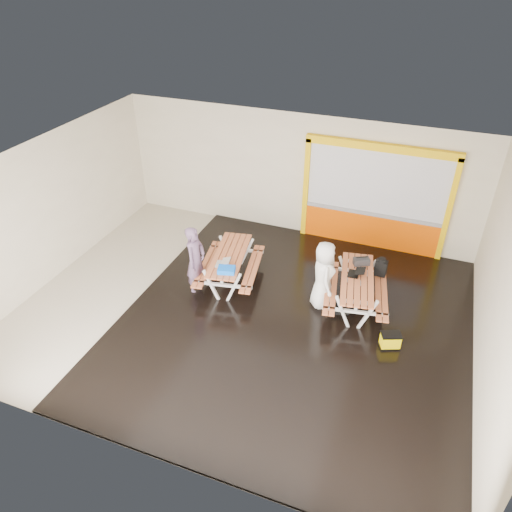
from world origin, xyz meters
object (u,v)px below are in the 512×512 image
at_px(person_right, 323,275).
at_px(laptop_left, 222,263).
at_px(picnic_table_right, 357,285).
at_px(blue_pouch, 226,270).
at_px(picnic_table_left, 230,261).
at_px(fluke_bag, 390,341).
at_px(laptop_right, 356,273).
at_px(dark_case, 339,307).
at_px(toolbox, 361,261).
at_px(backpack, 381,267).
at_px(person_left, 196,260).

distance_m(person_right, laptop_left, 2.37).
height_order(picnic_table_right, laptop_left, laptop_left).
bearing_deg(blue_pouch, picnic_table_right, 16.28).
height_order(picnic_table_left, fluke_bag, picnic_table_left).
distance_m(laptop_left, laptop_right, 3.09).
bearing_deg(dark_case, picnic_table_left, 176.38).
relative_size(toolbox, dark_case, 0.93).
distance_m(picnic_table_right, fluke_bag, 1.54).
bearing_deg(laptop_left, picnic_table_right, 10.94).
distance_m(picnic_table_left, person_right, 2.37).
distance_m(toolbox, fluke_bag, 2.08).
xyz_separation_m(laptop_right, blue_pouch, (-2.80, -0.95, 0.00)).
bearing_deg(backpack, person_left, -160.56).
bearing_deg(person_left, picnic_table_left, -46.19).
relative_size(laptop_left, blue_pouch, 1.01).
bearing_deg(person_right, picnic_table_right, -96.47).
height_order(picnic_table_right, laptop_right, laptop_right).
xyz_separation_m(person_right, laptop_right, (0.67, 0.34, 0.01)).
xyz_separation_m(person_left, toolbox, (3.68, 1.29, 0.04)).
relative_size(picnic_table_right, laptop_left, 5.79).
distance_m(backpack, fluke_bag, 2.01).
height_order(laptop_left, backpack, backpack).
height_order(person_left, dark_case, person_left).
distance_m(picnic_table_left, laptop_left, 0.51).
height_order(blue_pouch, backpack, backpack).
relative_size(picnic_table_left, backpack, 4.92).
height_order(person_right, blue_pouch, person_right).
height_order(person_right, laptop_right, person_right).
distance_m(backpack, dark_case, 1.42).
xyz_separation_m(blue_pouch, dark_case, (2.57, 0.51, -0.75)).
bearing_deg(picnic_table_left, laptop_right, 4.93).
bearing_deg(blue_pouch, dark_case, 11.28).
xyz_separation_m(laptop_right, dark_case, (-0.22, -0.44, -0.74)).
bearing_deg(dark_case, person_right, 167.46).
distance_m(picnic_table_left, person_left, 0.88).
bearing_deg(person_left, dark_case, -82.27).
xyz_separation_m(person_left, dark_case, (3.42, 0.40, -0.73)).
bearing_deg(person_right, blue_pouch, 82.70).
distance_m(laptop_left, blue_pouch, 0.32).
bearing_deg(dark_case, toolbox, 73.88).
bearing_deg(person_left, picnic_table_right, -77.90).
relative_size(picnic_table_right, dark_case, 5.12).
bearing_deg(backpack, person_right, -140.20).
bearing_deg(picnic_table_left, blue_pouch, -71.85).
bearing_deg(backpack, picnic_table_right, -119.64).
bearing_deg(picnic_table_left, fluke_bag, -13.49).
distance_m(laptop_left, backpack, 3.74).
bearing_deg(laptop_left, blue_pouch, -49.27).
xyz_separation_m(laptop_left, toolbox, (3.04, 1.17, 0.04)).
height_order(laptop_left, dark_case, laptop_left).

